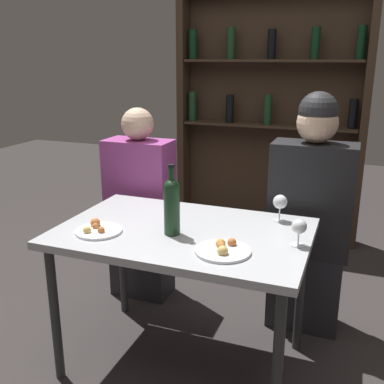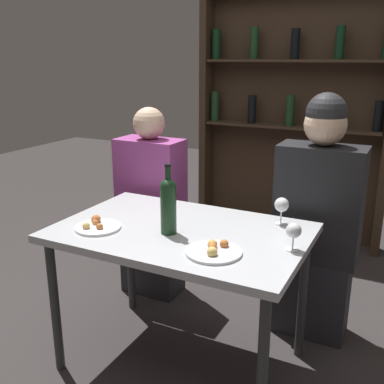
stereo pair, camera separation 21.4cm
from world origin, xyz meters
TOP-DOWN VIEW (x-y plane):
  - ground_plane at (0.00, 0.00)m, footprint 10.00×10.00m
  - dining_table at (0.00, 0.00)m, footprint 1.16×0.76m
  - wine_rack_wall at (-0.00, 1.92)m, footprint 1.55×0.21m
  - wine_bottle at (-0.03, -0.07)m, footprint 0.07×0.07m
  - wine_glass_0 at (0.39, 0.28)m, footprint 0.07×0.07m
  - wine_glass_1 at (0.52, 0.00)m, footprint 0.06×0.06m
  - food_plate_0 at (-0.36, -0.17)m, footprint 0.21×0.21m
  - food_plate_1 at (0.25, -0.18)m, footprint 0.23×0.23m
  - seated_person_left at (-0.52, 0.57)m, footprint 0.41×0.22m
  - seated_person_right at (0.51, 0.57)m, footprint 0.44×0.22m

SIDE VIEW (x-z plane):
  - ground_plane at x=0.00m, z-range 0.00..0.00m
  - seated_person_left at x=-0.52m, z-range -0.04..1.17m
  - seated_person_right at x=0.51m, z-range -0.02..1.31m
  - dining_table at x=0.00m, z-range 0.29..1.01m
  - food_plate_0 at x=-0.36m, z-range 0.71..0.76m
  - food_plate_1 at x=0.25m, z-range 0.71..0.76m
  - wine_glass_1 at x=0.52m, z-range 0.74..0.86m
  - wine_glass_0 at x=0.39m, z-range 0.75..0.88m
  - wine_bottle at x=-0.03m, z-range 0.70..1.03m
  - wine_rack_wall at x=0.00m, z-range 0.05..2.26m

